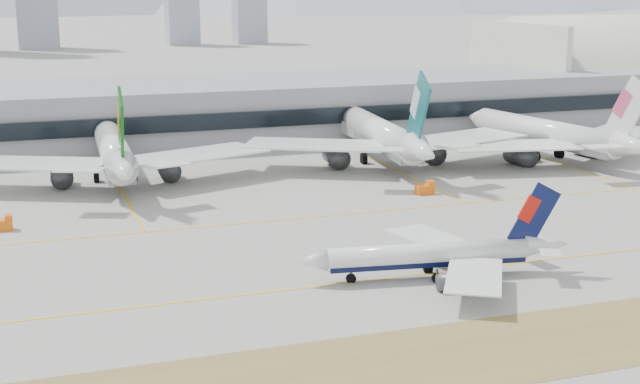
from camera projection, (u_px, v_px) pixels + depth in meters
name	position (u px, v px, depth m)	size (l,w,h in m)	color
ground	(340.00, 272.00, 128.11)	(3000.00, 3000.00, 0.00)	gray
taxiing_airliner	(437.00, 255.00, 124.98)	(39.66, 34.16, 13.35)	white
widebody_eva	(115.00, 153.00, 183.90)	(63.90, 62.48, 22.79)	white
widebody_cathay	(383.00, 136.00, 202.27)	(66.62, 65.47, 23.85)	white
widebody_china_air	(552.00, 135.00, 206.60)	(60.66, 60.12, 21.98)	white
terminal	(187.00, 112.00, 231.95)	(280.00, 43.10, 15.00)	gray
hangar	(629.00, 104.00, 301.40)	(91.00, 60.00, 60.00)	beige
gse_b	(3.00, 224.00, 149.00)	(3.55, 2.00, 2.60)	orange
gse_c	(426.00, 189.00, 174.51)	(3.55, 2.00, 2.60)	orange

